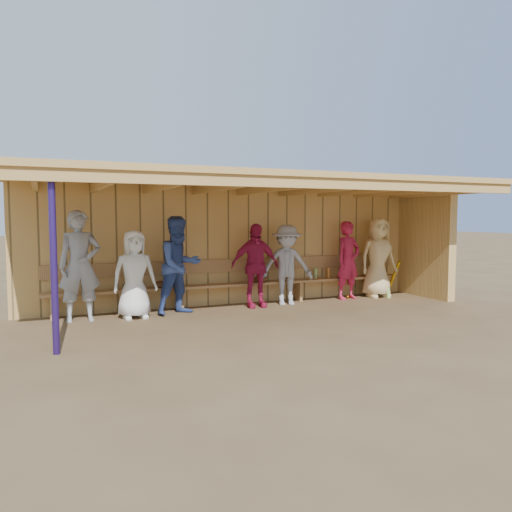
{
  "coord_description": "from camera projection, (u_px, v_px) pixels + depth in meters",
  "views": [
    {
      "loc": [
        -3.75,
        -8.3,
        1.78
      ],
      "look_at": [
        0.0,
        0.35,
        1.05
      ],
      "focal_mm": 35.0,
      "sensor_mm": 36.0,
      "label": 1
    }
  ],
  "objects": [
    {
      "name": "ground",
      "position": [
        264.0,
        314.0,
        9.22
      ],
      "size": [
        90.0,
        90.0,
        0.0
      ],
      "primitive_type": "plane",
      "color": "brown",
      "rests_on": "ground"
    },
    {
      "name": "player_a",
      "position": [
        80.0,
        266.0,
        8.49
      ],
      "size": [
        0.7,
        0.47,
        1.91
      ],
      "primitive_type": "imported",
      "rotation": [
        0.0,
        0.0,
        0.01
      ],
      "color": "gray",
      "rests_on": "ground"
    },
    {
      "name": "player_b",
      "position": [
        134.0,
        274.0,
        8.76
      ],
      "size": [
        0.8,
        0.55,
        1.56
      ],
      "primitive_type": "imported",
      "rotation": [
        0.0,
        0.0,
        0.07
      ],
      "color": "white",
      "rests_on": "ground"
    },
    {
      "name": "player_c",
      "position": [
        180.0,
        265.0,
        9.17
      ],
      "size": [
        1.04,
        0.91,
        1.81
      ],
      "primitive_type": "imported",
      "rotation": [
        0.0,
        0.0,
        0.3
      ],
      "color": "#374F99",
      "rests_on": "ground"
    },
    {
      "name": "player_d",
      "position": [
        255.0,
        265.0,
        9.87
      ],
      "size": [
        1.0,
        0.47,
        1.66
      ],
      "primitive_type": "imported",
      "rotation": [
        0.0,
        0.0,
        -0.07
      ],
      "color": "#B11C45",
      "rests_on": "ground"
    },
    {
      "name": "player_e",
      "position": [
        287.0,
        265.0,
        10.15
      ],
      "size": [
        1.19,
        0.89,
        1.63
      ],
      "primitive_type": "imported",
      "rotation": [
        0.0,
        0.0,
        -0.3
      ],
      "color": "#9B9CA3",
      "rests_on": "ground"
    },
    {
      "name": "player_g",
      "position": [
        348.0,
        260.0,
        10.84
      ],
      "size": [
        0.69,
        0.52,
        1.7
      ],
      "primitive_type": "imported",
      "rotation": [
        0.0,
        0.0,
        0.2
      ],
      "color": "#B01C3D",
      "rests_on": "ground"
    },
    {
      "name": "player_h",
      "position": [
        378.0,
        258.0,
        11.1
      ],
      "size": [
        0.9,
        0.62,
        1.77
      ],
      "primitive_type": "imported",
      "rotation": [
        0.0,
        0.0,
        -0.07
      ],
      "color": "#E1C07E",
      "rests_on": "ground"
    },
    {
      "name": "dugout_structure",
      "position": [
        267.0,
        222.0,
        9.87
      ],
      "size": [
        8.8,
        3.2,
        2.5
      ],
      "color": "tan",
      "rests_on": "ground"
    },
    {
      "name": "bench",
      "position": [
        241.0,
        279.0,
        10.19
      ],
      "size": [
        7.6,
        0.34,
        0.93
      ],
      "color": "#AE7E4A",
      "rests_on": "ground"
    },
    {
      "name": "dugout_equipment",
      "position": [
        227.0,
        282.0,
        9.94
      ],
      "size": [
        6.11,
        0.62,
        0.8
      ],
      "color": "yellow",
      "rests_on": "ground"
    }
  ]
}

